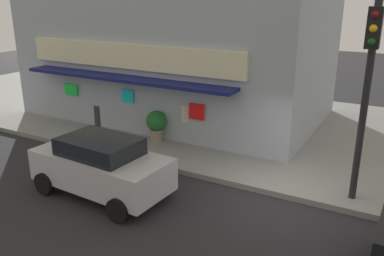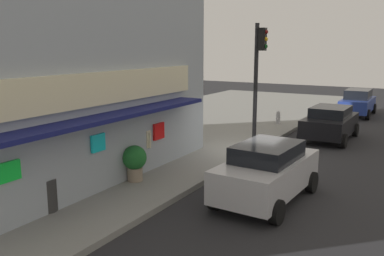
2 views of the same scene
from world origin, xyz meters
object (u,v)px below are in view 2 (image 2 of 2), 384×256
object	(u,v)px
pedestrian	(144,144)
potted_plant_by_doorway	(135,161)
fire_hydrant	(278,117)
traffic_light	(258,67)
parked_car_black	(330,122)
parked_car_silver	(267,171)
trash_can	(46,195)
parked_car_blue	(358,102)

from	to	relation	value
pedestrian	potted_plant_by_doorway	xyz separation A→B (m)	(-1.06, -0.43, -0.25)
fire_hydrant	pedestrian	size ratio (longest dim) A/B	0.44
fire_hydrant	pedestrian	xyz separation A→B (m)	(-10.74, 1.13, 0.56)
traffic_light	parked_car_black	xyz separation A→B (m)	(2.81, -2.57, -2.64)
parked_car_silver	parked_car_black	bearing A→B (deg)	1.09
trash_can	potted_plant_by_doorway	world-z (taller)	potted_plant_by_doorway
parked_car_silver	parked_car_blue	size ratio (longest dim) A/B	0.98
fire_hydrant	potted_plant_by_doorway	distance (m)	11.82
trash_can	pedestrian	distance (m)	4.17
trash_can	parked_car_blue	xyz separation A→B (m)	(21.08, -4.34, 0.25)
traffic_light	pedestrian	size ratio (longest dim) A/B	3.10
traffic_light	parked_car_black	size ratio (longest dim) A/B	1.28
trash_can	potted_plant_by_doorway	distance (m)	3.13
fire_hydrant	potted_plant_by_doorway	xyz separation A→B (m)	(-11.80, 0.70, 0.31)
pedestrian	parked_car_blue	size ratio (longest dim) A/B	0.40
parked_car_black	potted_plant_by_doorway	bearing A→B (deg)	158.74
potted_plant_by_doorway	parked_car_blue	xyz separation A→B (m)	(17.99, -3.85, 0.02)
parked_car_black	traffic_light	bearing A→B (deg)	137.52
parked_car_black	trash_can	bearing A→B (deg)	161.54
traffic_light	trash_can	xyz separation A→B (m)	(-10.18, 1.76, -2.87)
parked_car_black	fire_hydrant	bearing A→B (deg)	59.02
parked_car_silver	traffic_light	bearing A→B (deg)	23.81
trash_can	pedestrian	bearing A→B (deg)	-0.74
parked_car_blue	pedestrian	bearing A→B (deg)	165.81
potted_plant_by_doorway	pedestrian	bearing A→B (deg)	22.10
fire_hydrant	parked_car_silver	xyz separation A→B (m)	(-10.92, -3.32, 0.35)
pedestrian	parked_car_silver	xyz separation A→B (m)	(-0.18, -4.46, -0.22)
trash_can	parked_car_black	xyz separation A→B (m)	(12.99, -4.34, 0.22)
potted_plant_by_doorway	parked_car_silver	distance (m)	4.12
parked_car_silver	trash_can	bearing A→B (deg)	131.30
pedestrian	parked_car_blue	distance (m)	17.47
parked_car_black	parked_car_silver	size ratio (longest dim) A/B	1.00
potted_plant_by_doorway	parked_car_black	world-z (taller)	parked_car_black
parked_car_blue	parked_car_silver	bearing A→B (deg)	-179.42
potted_plant_by_doorway	fire_hydrant	bearing A→B (deg)	-3.42
traffic_light	trash_can	size ratio (longest dim) A/B	5.99
pedestrian	parked_car_black	distance (m)	9.84
parked_car_silver	parked_car_blue	distance (m)	17.12
pedestrian	parked_car_silver	world-z (taller)	pedestrian
fire_hydrant	pedestrian	bearing A→B (deg)	173.97
trash_can	parked_car_blue	size ratio (longest dim) A/B	0.21
fire_hydrant	parked_car_black	distance (m)	3.69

